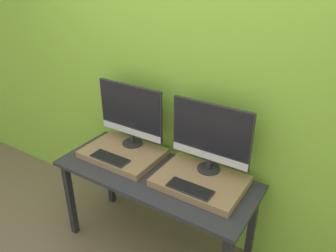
{
  "coord_description": "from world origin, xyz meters",
  "views": [
    {
      "loc": [
        1.16,
        -1.33,
        2.14
      ],
      "look_at": [
        0.0,
        0.49,
        1.05
      ],
      "focal_mm": 35.0,
      "sensor_mm": 36.0,
      "label": 1
    }
  ],
  "objects": [
    {
      "name": "wall_back",
      "position": [
        0.0,
        0.68,
        1.3
      ],
      "size": [
        8.0,
        0.04,
        2.6
      ],
      "color": "#8CC638",
      "rests_on": "ground_plane"
    },
    {
      "name": "workbench",
      "position": [
        0.0,
        0.31,
        0.65
      ],
      "size": [
        1.51,
        0.61,
        0.74
      ],
      "color": "#2D2D33",
      "rests_on": "ground_plane"
    },
    {
      "name": "wooden_riser_left",
      "position": [
        -0.35,
        0.36,
        0.77
      ],
      "size": [
        0.6,
        0.44,
        0.05
      ],
      "color": "#99754C",
      "rests_on": "workbench"
    },
    {
      "name": "monitor_left",
      "position": [
        -0.35,
        0.49,
        1.08
      ],
      "size": [
        0.58,
        0.17,
        0.51
      ],
      "color": "#282828",
      "rests_on": "wooden_riser_left"
    },
    {
      "name": "keyboard_left",
      "position": [
        -0.35,
        0.21,
        0.8
      ],
      "size": [
        0.31,
        0.12,
        0.01
      ],
      "color": "#2D2D2D",
      "rests_on": "wooden_riser_left"
    },
    {
      "name": "wooden_riser_right",
      "position": [
        0.35,
        0.36,
        0.77
      ],
      "size": [
        0.6,
        0.44,
        0.05
      ],
      "color": "#99754C",
      "rests_on": "workbench"
    },
    {
      "name": "monitor_right",
      "position": [
        0.35,
        0.49,
        1.08
      ],
      "size": [
        0.58,
        0.17,
        0.51
      ],
      "color": "#282828",
      "rests_on": "wooden_riser_right"
    },
    {
      "name": "keyboard_right",
      "position": [
        0.35,
        0.21,
        0.8
      ],
      "size": [
        0.31,
        0.12,
        0.01
      ],
      "color": "#2D2D2D",
      "rests_on": "wooden_riser_right"
    }
  ]
}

